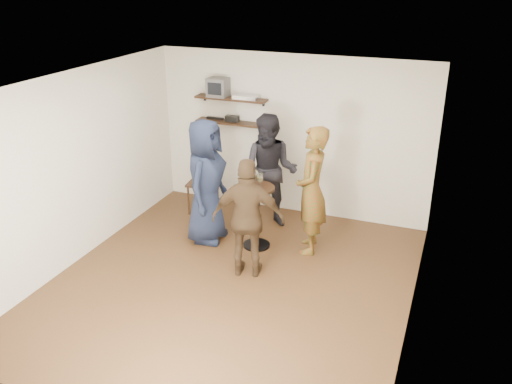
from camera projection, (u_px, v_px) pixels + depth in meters
room at (229, 192)px, 6.55m from camera, size 4.58×5.08×2.68m
shelf_upper at (231, 98)px, 8.71m from camera, size 1.20×0.25×0.04m
shelf_lower at (231, 123)px, 8.87m from camera, size 1.20×0.25×0.04m
crt_monitor at (218, 87)px, 8.72m from camera, size 0.32×0.30×0.30m
dvd_deck at (246, 97)px, 8.60m from camera, size 0.40×0.24×0.06m
radio at (232, 119)px, 8.83m from camera, size 0.22×0.10×0.10m
power_strip at (215, 118)px, 9.00m from camera, size 0.30×0.05×0.03m
side_table at (203, 187)px, 8.94m from camera, size 0.50×0.50×0.54m
vase_lilies at (202, 162)px, 8.77m from camera, size 0.20×0.21×1.07m
drinks_table at (257, 209)px, 7.77m from camera, size 0.52×0.52×0.94m
wine_glass_fl at (252, 179)px, 7.58m from camera, size 0.06×0.06×0.18m
wine_glass_fr at (260, 178)px, 7.53m from camera, size 0.07×0.07×0.22m
wine_glass_bl at (255, 175)px, 7.64m from camera, size 0.07×0.07×0.22m
wine_glass_br at (259, 178)px, 7.58m from camera, size 0.06×0.06×0.19m
person_plaid at (312, 191)px, 7.56m from camera, size 0.59×0.76×1.85m
person_dark at (270, 171)px, 8.34m from camera, size 0.93×0.76×1.79m
person_navy at (206, 181)px, 7.86m from camera, size 0.64×0.94×1.86m
person_brown at (248, 219)px, 6.98m from camera, size 1.02×0.60×1.62m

